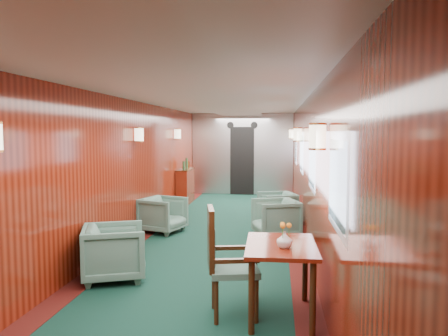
% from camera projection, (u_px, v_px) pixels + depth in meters
% --- Properties ---
extents(room, '(12.00, 12.10, 2.40)m').
position_uv_depth(room, '(214.00, 145.00, 7.03)').
color(room, '#0E3326').
rests_on(room, ground).
extents(bulkhead, '(2.98, 0.17, 2.39)m').
position_uv_depth(bulkhead, '(242.00, 155.00, 12.92)').
color(bulkhead, silver).
rests_on(bulkhead, ground).
extents(windows_right, '(0.02, 8.60, 0.80)m').
position_uv_depth(windows_right, '(306.00, 156.00, 7.11)').
color(windows_right, silver).
rests_on(windows_right, ground).
extents(wall_sconces, '(2.97, 7.97, 0.25)m').
position_uv_depth(wall_sconces, '(218.00, 135.00, 7.58)').
color(wall_sconces, '#FFF0C6').
rests_on(wall_sconces, ground).
extents(dining_table, '(0.70, 0.99, 0.74)m').
position_uv_depth(dining_table, '(281.00, 256.00, 4.33)').
color(dining_table, maroon).
rests_on(dining_table, ground).
extents(side_chair, '(0.57, 0.59, 1.10)m').
position_uv_depth(side_chair, '(224.00, 258.00, 4.34)').
color(side_chair, '#204B44').
rests_on(side_chair, ground).
extents(credenza, '(0.31, 1.00, 1.17)m').
position_uv_depth(credenza, '(185.00, 186.00, 11.33)').
color(credenza, maroon).
rests_on(credenza, ground).
extents(flower_vase, '(0.18, 0.18, 0.16)m').
position_uv_depth(flower_vase, '(285.00, 240.00, 4.17)').
color(flower_vase, beige).
rests_on(flower_vase, dining_table).
extents(armchair_left_near, '(0.96, 0.95, 0.69)m').
position_uv_depth(armchair_left_near, '(114.00, 252.00, 5.46)').
color(armchair_left_near, '#204B44').
rests_on(armchair_left_near, ground).
extents(armchair_left_far, '(0.90, 0.89, 0.65)m').
position_uv_depth(armchair_left_far, '(163.00, 215.00, 8.05)').
color(armchair_left_far, '#204B44').
rests_on(armchair_left_far, ground).
extents(armchair_right_near, '(0.93, 0.91, 0.67)m').
position_uv_depth(armchair_right_near, '(276.00, 218.00, 7.64)').
color(armchair_right_near, '#204B44').
rests_on(armchair_right_near, ground).
extents(armchair_right_far, '(0.87, 0.86, 0.63)m').
position_uv_depth(armchair_right_far, '(277.00, 207.00, 8.87)').
color(armchair_right_far, '#204B44').
rests_on(armchair_right_far, ground).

